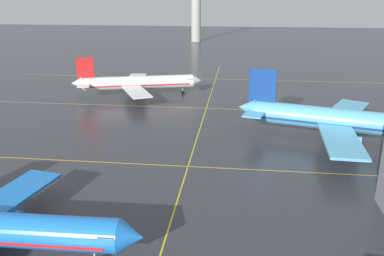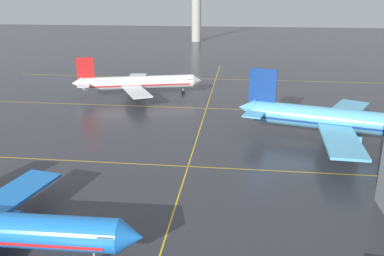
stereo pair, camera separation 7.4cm
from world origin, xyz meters
The scene contains 3 objects.
airliner_second_row centered at (27.52, 45.98, 4.42)m, with size 41.11×35.02×12.96m.
airliner_third_row centered at (-19.35, 76.25, 3.65)m, with size 33.89×28.89×10.70m.
taxiway_markings centered at (0.00, 49.51, 0.00)m, with size 132.04×151.09×0.01m.
Camera 1 is at (7.81, -27.29, 27.03)m, focal length 38.00 mm.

